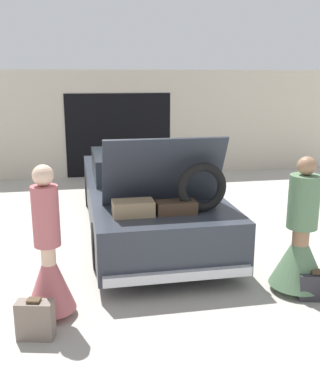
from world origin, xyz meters
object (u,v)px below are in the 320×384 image
(person_right, at_px, (300,245))
(suitcase_beside_left_person, at_px, (35,320))
(car, at_px, (145,194))
(suitcase_beside_right_person, at_px, (316,286))
(person_left, at_px, (49,264))

(person_right, distance_m, suitcase_beside_left_person, 3.25)
(car, distance_m, person_right, 3.18)
(car, xyz_separation_m, suitcase_beside_right_person, (1.64, -3.05, -0.44))
(suitcase_beside_left_person, bearing_deg, person_left, 72.14)
(person_left, relative_size, suitcase_beside_left_person, 3.93)
(person_left, xyz_separation_m, person_right, (3.04, 0.05, -0.02))
(car, height_order, person_right, car)
(suitcase_beside_left_person, height_order, suitcase_beside_right_person, suitcase_beside_left_person)
(suitcase_beside_left_person, bearing_deg, person_right, 8.82)
(car, relative_size, suitcase_beside_left_person, 12.11)
(car, xyz_separation_m, person_right, (1.52, -2.79, -0.00))
(person_right, relative_size, suitcase_beside_right_person, 3.60)
(suitcase_beside_left_person, relative_size, suitcase_beside_right_person, 0.93)
(person_left, relative_size, suitcase_beside_right_person, 3.65)
(person_left, bearing_deg, suitcase_beside_right_person, 88.79)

